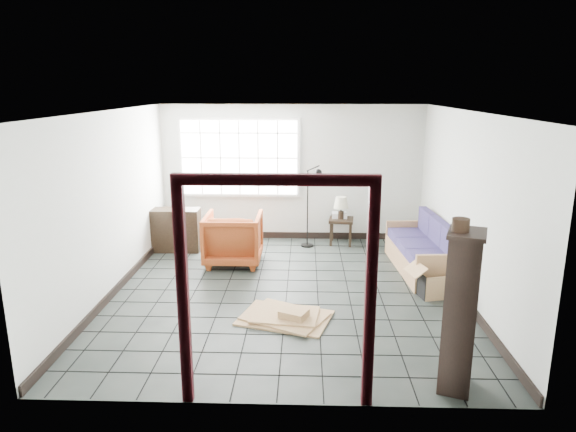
{
  "coord_description": "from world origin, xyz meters",
  "views": [
    {
      "loc": [
        0.25,
        -7.01,
        2.92
      ],
      "look_at": [
        0.01,
        0.3,
        1.07
      ],
      "focal_mm": 32.0,
      "sensor_mm": 36.0,
      "label": 1
    }
  ],
  "objects_px": {
    "futon_sofa": "(425,252)",
    "side_table": "(341,223)",
    "tall_shelf": "(460,311)",
    "armchair": "(233,236)"
  },
  "relations": [
    {
      "from": "tall_shelf",
      "to": "futon_sofa",
      "type": "bearing_deg",
      "value": 102.35
    },
    {
      "from": "futon_sofa",
      "to": "side_table",
      "type": "relative_size",
      "value": 4.04
    },
    {
      "from": "armchair",
      "to": "tall_shelf",
      "type": "height_order",
      "value": "tall_shelf"
    },
    {
      "from": "futon_sofa",
      "to": "side_table",
      "type": "distance_m",
      "value": 1.91
    },
    {
      "from": "tall_shelf",
      "to": "side_table",
      "type": "bearing_deg",
      "value": 119.6
    },
    {
      "from": "armchair",
      "to": "tall_shelf",
      "type": "bearing_deg",
      "value": 126.79
    },
    {
      "from": "futon_sofa",
      "to": "armchair",
      "type": "relative_size",
      "value": 2.08
    },
    {
      "from": "futon_sofa",
      "to": "tall_shelf",
      "type": "distance_m",
      "value": 3.44
    },
    {
      "from": "tall_shelf",
      "to": "armchair",
      "type": "bearing_deg",
      "value": 146.71
    },
    {
      "from": "side_table",
      "to": "tall_shelf",
      "type": "height_order",
      "value": "tall_shelf"
    }
  ]
}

